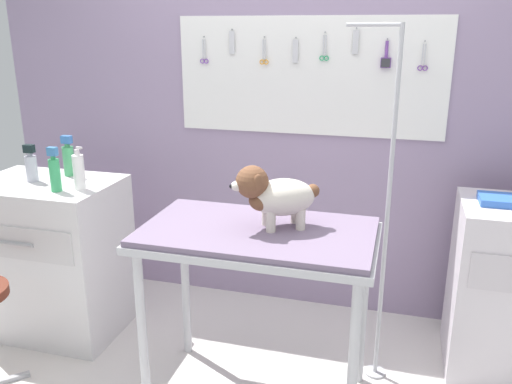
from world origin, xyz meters
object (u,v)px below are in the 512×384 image
(grooming_arm, at_px, (385,226))
(dog, at_px, (274,195))
(grooming_table, at_px, (257,247))
(counter_left, at_px, (53,256))
(shampoo_bottle, at_px, (55,172))

(grooming_arm, bearing_deg, dog, -148.15)
(grooming_table, relative_size, dog, 2.73)
(counter_left, relative_size, shampoo_bottle, 3.85)
(grooming_table, distance_m, dog, 0.26)
(grooming_table, bearing_deg, counter_left, 167.85)
(grooming_table, distance_m, shampoo_bottle, 1.19)
(grooming_table, height_order, shampoo_bottle, shampoo_bottle)
(grooming_arm, xyz_separation_m, shampoo_bottle, (-1.71, -0.17, 0.19))
(counter_left, distance_m, shampoo_bottle, 0.61)
(grooming_table, bearing_deg, grooming_arm, 31.05)
(grooming_arm, bearing_deg, shampoo_bottle, -174.30)
(grooming_table, bearing_deg, dog, 24.92)
(dog, relative_size, shampoo_bottle, 1.64)
(dog, height_order, shampoo_bottle, dog)
(grooming_table, bearing_deg, shampoo_bottle, 172.13)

